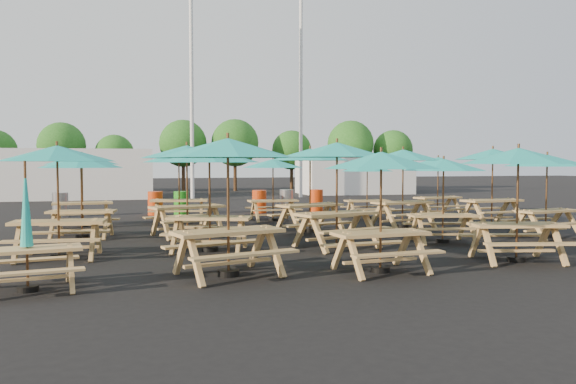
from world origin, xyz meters
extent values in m
plane|color=black|center=(0.00, 0.00, 0.00)|extent=(120.00, 120.00, 0.00)
cube|color=tan|center=(-6.27, -6.33, 0.67)|extent=(1.71, 0.91, 0.05)
cube|color=tan|center=(-6.17, -6.92, 0.41)|extent=(1.64, 0.51, 0.04)
cube|color=tan|center=(-6.38, -5.75, 0.41)|extent=(1.64, 0.51, 0.04)
cylinder|color=black|center=(-6.27, -6.33, 0.05)|extent=(0.32, 0.32, 0.09)
cylinder|color=brown|center=(-6.27, -6.33, 1.04)|extent=(0.04, 0.04, 2.07)
cone|color=teal|center=(-6.27, -6.33, 1.40)|extent=(0.20, 0.20, 1.35)
cube|color=tan|center=(-6.24, -3.18, 0.78)|extent=(1.95, 0.87, 0.06)
cube|color=tan|center=(-6.29, -3.88, 0.47)|extent=(1.91, 0.39, 0.04)
cube|color=tan|center=(-6.19, -2.49, 0.47)|extent=(1.91, 0.39, 0.04)
cylinder|color=black|center=(-6.24, -3.18, 0.05)|extent=(0.38, 0.38, 0.11)
cylinder|color=brown|center=(-6.24, -3.18, 1.21)|extent=(0.05, 0.05, 2.43)
cone|color=teal|center=(-6.24, -3.18, 2.24)|extent=(2.55, 2.55, 0.34)
cube|color=tan|center=(-6.11, 0.15, 0.72)|extent=(1.82, 0.91, 0.06)
cube|color=tan|center=(-6.20, -0.48, 0.44)|extent=(1.77, 0.47, 0.04)
cube|color=tan|center=(-6.03, 0.79, 0.44)|extent=(1.77, 0.47, 0.04)
cylinder|color=black|center=(-6.11, 0.15, 0.05)|extent=(0.35, 0.35, 0.10)
cylinder|color=brown|center=(-6.11, 0.15, 1.12)|extent=(0.04, 0.04, 2.24)
cone|color=teal|center=(-6.11, 0.15, 2.06)|extent=(2.48, 2.48, 0.31)
cube|color=tan|center=(-6.38, 3.08, 0.75)|extent=(1.88, 0.89, 0.06)
cube|color=tan|center=(-6.31, 2.42, 0.45)|extent=(1.84, 0.43, 0.04)
cube|color=tan|center=(-6.45, 3.74, 0.45)|extent=(1.84, 0.43, 0.04)
cylinder|color=black|center=(-6.38, 3.08, 0.05)|extent=(0.36, 0.36, 0.10)
cylinder|color=brown|center=(-6.38, 3.08, 1.16)|extent=(0.04, 0.04, 2.33)
cone|color=teal|center=(-6.38, 3.08, 2.14)|extent=(2.51, 2.51, 0.32)
cube|color=tan|center=(-3.01, -5.92, 0.80)|extent=(2.09, 1.27, 0.07)
cube|color=tan|center=(-2.81, -6.61, 0.49)|extent=(1.96, 0.80, 0.04)
cube|color=tan|center=(-3.21, -5.23, 0.49)|extent=(1.96, 0.80, 0.04)
cylinder|color=black|center=(-3.01, -5.92, 0.05)|extent=(0.39, 0.39, 0.11)
cylinder|color=brown|center=(-3.01, -5.92, 1.25)|extent=(0.05, 0.05, 2.50)
cone|color=teal|center=(-3.01, -5.92, 2.30)|extent=(3.05, 3.05, 0.35)
cube|color=tan|center=(-3.01, -3.00, 0.77)|extent=(2.01, 1.28, 0.06)
cube|color=tan|center=(-3.23, -3.65, 0.47)|extent=(1.87, 0.83, 0.04)
cube|color=tan|center=(-2.80, -2.34, 0.47)|extent=(1.87, 0.83, 0.04)
cylinder|color=black|center=(-3.01, -3.00, 0.05)|extent=(0.38, 0.38, 0.10)
cylinder|color=brown|center=(-3.01, -3.00, 1.20)|extent=(0.05, 0.05, 2.40)
cone|color=teal|center=(-3.01, -3.00, 2.21)|extent=(2.99, 2.99, 0.33)
cube|color=tan|center=(-3.31, -0.17, 0.82)|extent=(2.13, 1.35, 0.07)
cube|color=tan|center=(-3.09, -0.87, 0.50)|extent=(1.98, 0.88, 0.04)
cube|color=tan|center=(-3.54, 0.52, 0.50)|extent=(1.98, 0.88, 0.04)
cylinder|color=black|center=(-3.31, -0.17, 0.06)|extent=(0.40, 0.40, 0.11)
cylinder|color=brown|center=(-3.31, -0.17, 1.27)|extent=(0.05, 0.05, 2.54)
cone|color=teal|center=(-3.31, -0.17, 2.34)|extent=(3.16, 3.16, 0.35)
cube|color=tan|center=(-3.33, 3.22, 0.77)|extent=(1.96, 0.96, 0.06)
cube|color=tan|center=(-3.42, 2.53, 0.47)|extent=(1.90, 0.49, 0.04)
cube|color=tan|center=(-3.25, 3.90, 0.47)|extent=(1.90, 0.49, 0.04)
cylinder|color=black|center=(-3.33, 3.22, 0.05)|extent=(0.38, 0.38, 0.10)
cylinder|color=brown|center=(-3.33, 3.22, 1.20)|extent=(0.05, 0.05, 2.41)
cone|color=teal|center=(-3.33, 3.22, 2.22)|extent=(2.65, 2.65, 0.33)
cube|color=tan|center=(-0.22, -6.27, 0.73)|extent=(1.83, 0.87, 0.06)
cube|color=tan|center=(-0.15, -6.92, 0.44)|extent=(1.79, 0.43, 0.04)
cube|color=tan|center=(-0.29, -5.63, 0.44)|extent=(1.79, 0.43, 0.04)
cylinder|color=black|center=(-0.22, -6.27, 0.05)|extent=(0.35, 0.35, 0.10)
cylinder|color=brown|center=(-0.22, -6.27, 1.13)|extent=(0.04, 0.04, 2.26)
cone|color=teal|center=(-0.22, -6.27, 2.09)|extent=(2.45, 2.45, 0.31)
cube|color=tan|center=(0.00, -3.20, 0.82)|extent=(2.13, 1.34, 0.07)
cube|color=tan|center=(0.22, -3.90, 0.50)|extent=(1.99, 0.86, 0.04)
cube|color=tan|center=(-0.22, -2.50, 0.50)|extent=(1.99, 0.86, 0.04)
cylinder|color=black|center=(0.00, -3.20, 0.06)|extent=(0.40, 0.40, 0.11)
cylinder|color=brown|center=(0.00, -3.20, 1.27)|extent=(0.05, 0.05, 2.55)
cone|color=teal|center=(0.00, -3.20, 2.35)|extent=(3.15, 3.15, 0.35)
cube|color=tan|center=(0.25, -0.14, 0.79)|extent=(2.07, 1.33, 0.06)
cube|color=tan|center=(0.47, -0.81, 0.48)|extent=(1.92, 0.87, 0.04)
cube|color=tan|center=(0.02, 0.53, 0.48)|extent=(1.92, 0.87, 0.04)
cylinder|color=black|center=(0.25, -0.14, 0.05)|extent=(0.39, 0.39, 0.11)
cylinder|color=brown|center=(0.25, -0.14, 1.23)|extent=(0.05, 0.05, 2.47)
cone|color=teal|center=(0.25, -0.14, 2.28)|extent=(3.08, 3.08, 0.34)
cube|color=tan|center=(-0.09, 3.28, 0.70)|extent=(1.74, 0.73, 0.06)
cube|color=tan|center=(-0.06, 2.65, 0.43)|extent=(1.72, 0.31, 0.04)
cube|color=tan|center=(-0.11, 3.91, 0.43)|extent=(1.72, 0.31, 0.04)
cylinder|color=black|center=(-0.09, 3.28, 0.05)|extent=(0.34, 0.34, 0.10)
cylinder|color=brown|center=(-0.09, 3.28, 1.09)|extent=(0.04, 0.04, 2.19)
cone|color=teal|center=(-0.09, 3.28, 2.02)|extent=(2.24, 2.24, 0.30)
cube|color=tan|center=(2.96, -5.93, 0.76)|extent=(1.96, 1.08, 0.06)
cube|color=tan|center=(2.82, -6.60, 0.46)|extent=(1.86, 0.63, 0.04)
cube|color=tan|center=(3.10, -5.27, 0.46)|extent=(1.86, 0.63, 0.04)
cylinder|color=black|center=(2.96, -5.93, 0.05)|extent=(0.37, 0.37, 0.10)
cylinder|color=brown|center=(2.96, -5.93, 1.18)|extent=(0.05, 0.05, 2.37)
cone|color=teal|center=(2.96, -5.93, 2.18)|extent=(2.76, 2.76, 0.33)
cube|color=tan|center=(2.91, -3.06, 0.69)|extent=(1.77, 0.92, 0.06)
cube|color=tan|center=(2.82, -3.67, 0.42)|extent=(1.70, 0.50, 0.04)
cube|color=tan|center=(3.01, -2.45, 0.42)|extent=(1.70, 0.50, 0.04)
cylinder|color=black|center=(2.91, -3.06, 0.05)|extent=(0.34, 0.34, 0.09)
cylinder|color=brown|center=(2.91, -3.06, 1.08)|extent=(0.04, 0.04, 2.16)
cone|color=teal|center=(2.91, -3.06, 1.99)|extent=(2.44, 2.44, 0.30)
cube|color=tan|center=(3.37, 0.19, 0.80)|extent=(2.06, 1.20, 0.06)
cube|color=tan|center=(3.55, -0.50, 0.48)|extent=(1.94, 0.73, 0.04)
cube|color=tan|center=(3.20, 0.88, 0.48)|extent=(1.94, 0.73, 0.04)
cylinder|color=black|center=(3.37, 0.19, 0.05)|extent=(0.39, 0.39, 0.11)
cylinder|color=brown|center=(3.37, 0.19, 1.24)|extent=(0.05, 0.05, 2.47)
cone|color=teal|center=(3.37, 0.19, 2.28)|extent=(2.96, 2.96, 0.34)
cube|color=tan|center=(3.39, 3.13, 0.65)|extent=(1.61, 0.68, 0.05)
cube|color=tan|center=(3.37, 2.55, 0.40)|extent=(1.60, 0.28, 0.04)
cube|color=tan|center=(3.41, 3.71, 0.40)|extent=(1.60, 0.28, 0.04)
cylinder|color=black|center=(3.39, 3.13, 0.04)|extent=(0.32, 0.32, 0.09)
cylinder|color=brown|center=(3.39, 3.13, 1.02)|extent=(0.04, 0.04, 2.03)
cone|color=teal|center=(3.39, 3.13, 1.87)|extent=(2.08, 2.08, 0.28)
cube|color=tan|center=(6.09, -2.94, 0.73)|extent=(1.88, 1.01, 0.06)
cube|color=tan|center=(6.21, -3.58, 0.45)|extent=(1.80, 0.57, 0.04)
cube|color=tan|center=(5.97, -2.30, 0.45)|extent=(1.80, 0.57, 0.04)
cylinder|color=black|center=(6.09, -2.94, 0.05)|extent=(0.36, 0.36, 0.10)
cylinder|color=brown|center=(6.09, -2.94, 1.14)|extent=(0.04, 0.04, 2.28)
cone|color=teal|center=(6.09, -2.94, 2.10)|extent=(2.62, 2.62, 0.32)
cube|color=tan|center=(6.51, 0.12, 0.81)|extent=(2.04, 0.99, 0.07)
cube|color=tan|center=(6.60, -0.60, 0.49)|extent=(1.99, 0.50, 0.04)
cube|color=tan|center=(6.43, 0.83, 0.49)|extent=(1.99, 0.50, 0.04)
cylinder|color=black|center=(6.51, 0.12, 0.05)|extent=(0.39, 0.39, 0.11)
cylinder|color=brown|center=(6.51, 0.12, 1.26)|extent=(0.05, 0.05, 2.51)
cone|color=teal|center=(6.51, 0.12, 2.32)|extent=(2.75, 2.75, 0.35)
cube|color=tan|center=(6.22, 3.09, 0.73)|extent=(1.87, 1.00, 0.06)
cube|color=tan|center=(6.34, 2.45, 0.44)|extent=(1.79, 0.57, 0.04)
cube|color=tan|center=(6.10, 3.73, 0.44)|extent=(1.79, 0.57, 0.04)
cylinder|color=black|center=(6.22, 3.09, 0.05)|extent=(0.35, 0.35, 0.10)
cylinder|color=brown|center=(6.22, 3.09, 1.13)|extent=(0.04, 0.04, 2.27)
cone|color=teal|center=(6.22, 3.09, 2.09)|extent=(2.61, 2.61, 0.32)
cylinder|color=gray|center=(-7.52, 6.52, 0.46)|extent=(0.57, 0.57, 0.92)
cylinder|color=red|center=(-4.05, 6.47, 0.46)|extent=(0.57, 0.57, 0.92)
cylinder|color=#1F8718|center=(-3.07, 6.32, 0.46)|extent=(0.57, 0.57, 0.92)
cylinder|color=red|center=(0.06, 6.41, 0.46)|extent=(0.57, 0.57, 0.92)
cylinder|color=gray|center=(1.27, 6.69, 0.46)|extent=(0.57, 0.57, 0.92)
cylinder|color=red|center=(2.47, 6.43, 0.46)|extent=(0.57, 0.57, 0.92)
cylinder|color=silver|center=(-2.00, 14.00, 6.00)|extent=(0.20, 0.20, 12.00)
cylinder|color=silver|center=(4.50, 16.00, 6.00)|extent=(0.20, 0.20, 12.00)
cube|color=silver|center=(-8.00, 18.00, 1.40)|extent=(8.00, 4.00, 2.80)
cube|color=silver|center=(9.00, 19.00, 1.30)|extent=(7.00, 4.00, 2.60)
cylinder|color=#382314|center=(-9.74, 23.90, 1.07)|extent=(0.24, 0.24, 2.14)
sphere|color=#1E5919|center=(-9.74, 23.90, 3.16)|extent=(3.11, 3.11, 3.11)
cylinder|color=#382314|center=(-6.39, 23.65, 0.89)|extent=(0.24, 0.24, 1.78)
sphere|color=#1E5919|center=(-6.39, 23.65, 2.63)|extent=(2.59, 2.59, 2.59)
cylinder|color=#382314|center=(-1.75, 24.72, 1.16)|extent=(0.24, 0.24, 2.31)
sphere|color=#1E5919|center=(-1.75, 24.72, 3.41)|extent=(3.36, 3.36, 3.36)
cylinder|color=#382314|center=(1.90, 24.26, 1.17)|extent=(0.24, 0.24, 2.35)
sphere|color=#1E5919|center=(1.90, 24.26, 3.47)|extent=(3.41, 3.41, 3.41)
cylinder|color=#382314|center=(6.22, 24.67, 1.01)|extent=(0.24, 0.24, 2.02)
sphere|color=#1E5919|center=(6.22, 24.67, 2.98)|extent=(2.94, 2.94, 2.94)
cylinder|color=#382314|center=(10.23, 22.90, 1.16)|extent=(0.24, 0.24, 2.32)
sphere|color=#1E5919|center=(10.23, 22.90, 3.43)|extent=(3.38, 3.38, 3.38)
cylinder|color=#382314|center=(13.63, 22.92, 1.02)|extent=(0.24, 0.24, 2.03)
sphere|color=#1E5919|center=(13.63, 22.92, 3.00)|extent=(2.95, 2.95, 2.95)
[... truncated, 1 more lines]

